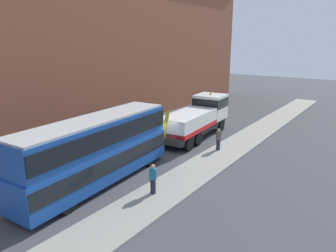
{
  "coord_description": "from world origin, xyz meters",
  "views": [
    {
      "loc": [
        -17.58,
        -13.62,
        8.28
      ],
      "look_at": [
        1.05,
        -0.22,
        2.0
      ],
      "focal_mm": 33.03,
      "sensor_mm": 36.0,
      "label": 1
    }
  ],
  "objects": [
    {
      "name": "pedestrian_onlooker",
      "position": [
        -5.43,
        -3.86,
        0.99
      ],
      "size": [
        0.44,
        0.48,
        1.71
      ],
      "rotation": [
        0.0,
        0.0,
        0.59
      ],
      "color": "#232333",
      "rests_on": "near_kerb"
    },
    {
      "name": "ground_plane",
      "position": [
        0.0,
        0.0,
        0.0
      ],
      "size": [
        120.0,
        120.0,
        0.0
      ],
      "primitive_type": "plane",
      "color": "#424247"
    },
    {
      "name": "double_decker_bus",
      "position": [
        -6.13,
        -0.22,
        2.23
      ],
      "size": [
        11.17,
        3.37,
        4.06
      ],
      "rotation": [
        0.0,
        0.0,
        0.08
      ],
      "color": "#19479E",
      "rests_on": "ground_plane"
    },
    {
      "name": "near_kerb",
      "position": [
        0.0,
        -4.2,
        0.07
      ],
      "size": [
        60.0,
        2.8,
        0.15
      ],
      "primitive_type": "cube",
      "color": "gray",
      "rests_on": "ground_plane"
    },
    {
      "name": "pedestrian_bystander",
      "position": [
        3.15,
        -3.51,
        0.99
      ],
      "size": [
        0.47,
        0.46,
        1.71
      ],
      "rotation": [
        0.0,
        0.0,
        2.33
      ],
      "color": "#232333",
      "rests_on": "near_kerb"
    },
    {
      "name": "building_facade",
      "position": [
        0.0,
        8.68,
        8.07
      ],
      "size": [
        60.0,
        1.5,
        16.0
      ],
      "color": "#935138",
      "rests_on": "ground_plane"
    },
    {
      "name": "recovery_tow_truck",
      "position": [
        5.61,
        -0.18,
        1.76
      ],
      "size": [
        10.22,
        3.3,
        3.67
      ],
      "rotation": [
        0.0,
        0.0,
        0.08
      ],
      "color": "#2D2D2D",
      "rests_on": "ground_plane"
    }
  ]
}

